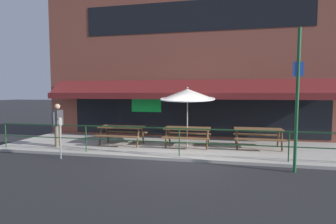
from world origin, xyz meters
TOP-DOWN VIEW (x-y plane):
  - ground_plane at (0.00, 0.00)m, footprint 120.00×120.00m
  - patio_deck at (0.00, 2.00)m, footprint 15.00×4.00m
  - restaurant_building at (-0.00, 4.23)m, footprint 15.00×1.60m
  - patio_railing at (0.00, 0.30)m, footprint 13.84×0.04m
  - picnic_table_left at (-2.65, 1.77)m, footprint 1.80×1.42m
  - picnic_table_centre at (0.06, 1.92)m, footprint 1.80×1.42m
  - picnic_table_right at (2.77, 2.17)m, footprint 1.80×1.42m
  - patio_umbrella_centre at (0.06, 1.89)m, footprint 2.14×2.14m
  - pedestrian_walking at (-5.01, 0.91)m, footprint 0.24×0.62m
  - parking_meter_near at (-3.97, -0.48)m, footprint 0.15×0.16m
  - street_sign_pole at (3.44, -0.45)m, footprint 0.28×0.09m

SIDE VIEW (x-z plane):
  - ground_plane at x=0.00m, z-range 0.00..0.00m
  - patio_deck at x=0.00m, z-range 0.00..0.10m
  - picnic_table_left at x=-2.65m, z-range 0.33..1.08m
  - picnic_table_centre at x=0.06m, z-range 0.33..1.08m
  - picnic_table_right at x=2.77m, z-range 0.33..1.08m
  - patio_railing at x=0.00m, z-range 0.32..1.28m
  - pedestrian_walking at x=-5.01m, z-range 0.20..1.91m
  - parking_meter_near at x=-3.97m, z-range 0.44..1.86m
  - street_sign_pole at x=3.44m, z-range 0.06..4.10m
  - patio_umbrella_centre at x=0.06m, z-range 0.99..3.37m
  - restaurant_building at x=0.00m, z-range -0.03..8.18m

